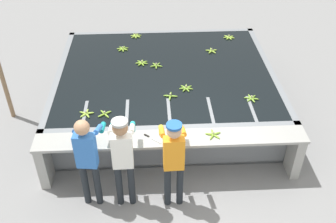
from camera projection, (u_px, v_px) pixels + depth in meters
The scene contains 20 objects.
ground_plane at pixel (172, 185), 6.90m from camera, with size 80.00×80.00×0.00m, color gray.
wash_tank at pixel (165, 89), 8.53m from camera, with size 4.57×3.89×0.91m.
work_ledge at pixel (171, 149), 6.69m from camera, with size 4.57×0.45×0.91m.
worker_0 at pixel (87, 155), 6.01m from camera, with size 0.46×0.74×1.72m.
worker_1 at pixel (123, 154), 5.99m from camera, with size 0.41×0.73×1.73m.
worker_2 at pixel (174, 157), 6.00m from camera, with size 0.42×0.72×1.68m.
banana_bunch_floating_0 at pixel (105, 114), 7.04m from camera, with size 0.25×0.25×0.08m.
banana_bunch_floating_1 at pixel (229, 37), 9.49m from camera, with size 0.28×0.28×0.08m.
banana_bunch_floating_2 at pixel (142, 63), 8.50m from camera, with size 0.28×0.28×0.08m.
banana_bunch_floating_3 at pixel (170, 96), 7.49m from camera, with size 0.28×0.28×0.08m.
banana_bunch_floating_4 at pixel (86, 114), 7.04m from camera, with size 0.28×0.27×0.08m.
banana_bunch_floating_5 at pixel (212, 51), 8.94m from camera, with size 0.28×0.27×0.08m.
banana_bunch_floating_6 at pixel (251, 98), 7.43m from camera, with size 0.28×0.28×0.08m.
banana_bunch_floating_7 at pixel (123, 49), 9.01m from camera, with size 0.28×0.28×0.08m.
banana_bunch_floating_8 at pixel (156, 65), 8.41m from camera, with size 0.28×0.27×0.08m.
banana_bunch_floating_9 at pixel (186, 88), 7.71m from camera, with size 0.28×0.28×0.08m.
banana_bunch_floating_10 at pixel (136, 36), 9.55m from camera, with size 0.28×0.28×0.08m.
banana_bunch_ledge_0 at pixel (213, 134), 6.57m from camera, with size 0.28×0.27×0.08m.
knife_0 at pixel (81, 140), 6.47m from camera, with size 0.31×0.21×0.02m.
knife_1 at pixel (150, 137), 6.53m from camera, with size 0.29×0.25×0.02m.
Camera 1 is at (-0.31, -4.73, 5.18)m, focal length 42.00 mm.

